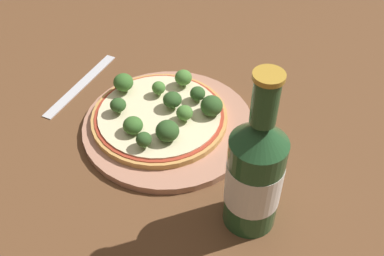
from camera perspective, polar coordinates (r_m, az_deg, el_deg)
ground_plane at (r=0.73m, az=-3.67°, el=0.07°), size 3.00×3.00×0.00m
plate at (r=0.73m, az=-2.99°, el=0.38°), size 0.28×0.28×0.01m
pizza at (r=0.73m, az=-4.00°, el=1.60°), size 0.22×0.22×0.01m
broccoli_floret_0 at (r=0.72m, az=-2.51°, el=3.61°), size 0.03×0.03×0.03m
broccoli_floret_1 at (r=0.76m, az=-8.71°, el=5.75°), size 0.03×0.03×0.03m
broccoli_floret_2 at (r=0.72m, az=-9.37°, el=2.89°), size 0.03×0.03×0.03m
broccoli_floret_3 at (r=0.75m, az=-4.25°, el=5.10°), size 0.02×0.02×0.03m
broccoli_floret_4 at (r=0.68m, az=-7.30°, el=0.16°), size 0.03×0.03×0.03m
broccoli_floret_5 at (r=0.71m, az=2.50°, el=2.84°), size 0.04×0.04×0.03m
broccoli_floret_6 at (r=0.67m, az=-3.14°, el=-0.37°), size 0.04×0.04×0.03m
broccoli_floret_7 at (r=0.73m, az=0.72°, el=4.38°), size 0.03×0.03×0.03m
broccoli_floret_8 at (r=0.70m, az=-0.95°, el=1.93°), size 0.03×0.03×0.03m
broccoli_floret_9 at (r=0.77m, az=-1.10°, el=6.41°), size 0.03×0.03×0.03m
broccoli_floret_10 at (r=0.66m, az=-6.14°, el=-1.47°), size 0.02×0.02×0.03m
beer_bottle at (r=0.55m, az=7.96°, el=-5.72°), size 0.07×0.07×0.24m
fork at (r=0.84m, az=-13.90°, el=5.40°), size 0.10×0.19×0.00m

